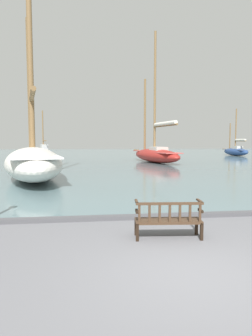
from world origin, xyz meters
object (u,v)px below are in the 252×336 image
object	(u,v)px
park_bench	(168,219)
sailboat_far_port	(236,151)
sailboat_outer_starboard	(155,153)
sailboat_distant_harbor	(44,152)
sailboat_mid_starboard	(33,159)

from	to	relation	value
park_bench	sailboat_far_port	xyz separation A→B (m)	(21.35, 38.12, 0.36)
sailboat_outer_starboard	sailboat_distant_harbor	size ratio (longest dim) A/B	2.05
sailboat_mid_starboard	sailboat_far_port	size ratio (longest dim) A/B	1.85
sailboat_far_port	sailboat_mid_starboard	bearing A→B (deg)	-135.34
park_bench	sailboat_far_port	size ratio (longest dim) A/B	0.22
park_bench	sailboat_distant_harbor	bearing A→B (deg)	102.47
sailboat_outer_starboard	sailboat_distant_harbor	bearing A→B (deg)	135.33
sailboat_mid_starboard	sailboat_outer_starboard	world-z (taller)	sailboat_outer_starboard
park_bench	sailboat_far_port	world-z (taller)	sailboat_far_port
park_bench	sailboat_outer_starboard	xyz separation A→B (m)	(5.26, 24.67, 0.62)
sailboat_far_port	sailboat_distant_harbor	distance (m)	29.81
sailboat_mid_starboard	sailboat_far_port	distance (m)	37.40
sailboat_distant_harbor	sailboat_far_port	bearing A→B (deg)	-0.24
park_bench	sailboat_distant_harbor	world-z (taller)	sailboat_distant_harbor
park_bench	sailboat_mid_starboard	world-z (taller)	sailboat_mid_starboard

